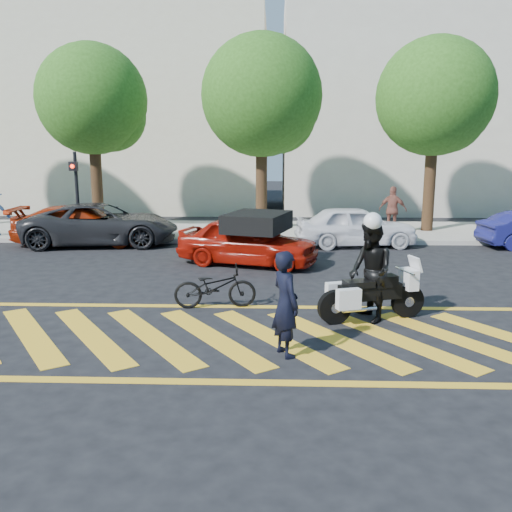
{
  "coord_description": "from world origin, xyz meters",
  "views": [
    {
      "loc": [
        0.51,
        -9.25,
        3.37
      ],
      "look_at": [
        0.12,
        2.22,
        1.05
      ],
      "focal_mm": 38.0,
      "sensor_mm": 36.0,
      "label": 1
    }
  ],
  "objects_px": {
    "bicycle": "(215,287)",
    "parked_left": "(82,225)",
    "red_convertible": "(248,241)",
    "parked_mid_left": "(101,224)",
    "officer_moto": "(371,272)",
    "officer_bike": "(286,304)",
    "police_motorcycle": "(371,294)",
    "parked_mid_right": "(356,226)"
  },
  "relations": [
    {
      "from": "officer_bike",
      "to": "parked_mid_left",
      "type": "height_order",
      "value": "officer_bike"
    },
    {
      "from": "bicycle",
      "to": "police_motorcycle",
      "type": "xyz_separation_m",
      "value": [
        3.14,
        -0.77,
        0.08
      ]
    },
    {
      "from": "officer_bike",
      "to": "police_motorcycle",
      "type": "xyz_separation_m",
      "value": [
        1.7,
        1.85,
        -0.33
      ]
    },
    {
      "from": "officer_moto",
      "to": "parked_mid_left",
      "type": "xyz_separation_m",
      "value": [
        -7.89,
        8.14,
        -0.26
      ]
    },
    {
      "from": "officer_bike",
      "to": "officer_moto",
      "type": "height_order",
      "value": "officer_moto"
    },
    {
      "from": "officer_moto",
      "to": "parked_mid_right",
      "type": "bearing_deg",
      "value": 156.26
    },
    {
      "from": "police_motorcycle",
      "to": "officer_moto",
      "type": "distance_m",
      "value": 0.45
    },
    {
      "from": "police_motorcycle",
      "to": "parked_mid_right",
      "type": "distance_m",
      "value": 8.2
    },
    {
      "from": "red_convertible",
      "to": "officer_bike",
      "type": "bearing_deg",
      "value": -154.74
    },
    {
      "from": "police_motorcycle",
      "to": "officer_moto",
      "type": "relative_size",
      "value": 1.11
    },
    {
      "from": "bicycle",
      "to": "parked_left",
      "type": "xyz_separation_m",
      "value": [
        -5.47,
        7.37,
        0.22
      ]
    },
    {
      "from": "officer_bike",
      "to": "parked_mid_left",
      "type": "relative_size",
      "value": 0.33
    },
    {
      "from": "parked_mid_left",
      "to": "parked_mid_right",
      "type": "xyz_separation_m",
      "value": [
        8.8,
        0.0,
        -0.03
      ]
    },
    {
      "from": "parked_left",
      "to": "red_convertible",
      "type": "bearing_deg",
      "value": -121.12
    },
    {
      "from": "bicycle",
      "to": "red_convertible",
      "type": "height_order",
      "value": "red_convertible"
    },
    {
      "from": "officer_moto",
      "to": "parked_mid_left",
      "type": "relative_size",
      "value": 0.38
    },
    {
      "from": "officer_bike",
      "to": "red_convertible",
      "type": "height_order",
      "value": "officer_bike"
    },
    {
      "from": "red_convertible",
      "to": "parked_mid_left",
      "type": "xyz_separation_m",
      "value": [
        -5.26,
        3.06,
        0.04
      ]
    },
    {
      "from": "officer_bike",
      "to": "police_motorcycle",
      "type": "bearing_deg",
      "value": -69.58
    },
    {
      "from": "red_convertible",
      "to": "parked_mid_right",
      "type": "height_order",
      "value": "parked_mid_right"
    },
    {
      "from": "officer_bike",
      "to": "parked_mid_right",
      "type": "xyz_separation_m",
      "value": [
        2.6,
        10.0,
        -0.17
      ]
    },
    {
      "from": "officer_moto",
      "to": "parked_left",
      "type": "distance_m",
      "value": 11.84
    },
    {
      "from": "police_motorcycle",
      "to": "parked_mid_left",
      "type": "relative_size",
      "value": 0.42
    },
    {
      "from": "police_motorcycle",
      "to": "red_convertible",
      "type": "bearing_deg",
      "value": 100.2
    },
    {
      "from": "bicycle",
      "to": "parked_left",
      "type": "distance_m",
      "value": 9.18
    },
    {
      "from": "parked_left",
      "to": "parked_mid_left",
      "type": "relative_size",
      "value": 0.89
    },
    {
      "from": "police_motorcycle",
      "to": "parked_left",
      "type": "relative_size",
      "value": 0.47
    },
    {
      "from": "parked_mid_left",
      "to": "parked_mid_right",
      "type": "bearing_deg",
      "value": -96.86
    },
    {
      "from": "red_convertible",
      "to": "parked_mid_left",
      "type": "relative_size",
      "value": 0.78
    },
    {
      "from": "officer_bike",
      "to": "officer_moto",
      "type": "distance_m",
      "value": 2.51
    },
    {
      "from": "officer_bike",
      "to": "parked_mid_right",
      "type": "height_order",
      "value": "officer_bike"
    },
    {
      "from": "officer_moto",
      "to": "parked_left",
      "type": "height_order",
      "value": "officer_moto"
    },
    {
      "from": "officer_bike",
      "to": "officer_moto",
      "type": "xyz_separation_m",
      "value": [
        1.69,
        1.86,
        0.12
      ]
    },
    {
      "from": "bicycle",
      "to": "officer_moto",
      "type": "distance_m",
      "value": 3.26
    },
    {
      "from": "officer_bike",
      "to": "parked_left",
      "type": "height_order",
      "value": "officer_bike"
    },
    {
      "from": "police_motorcycle",
      "to": "officer_bike",
      "type": "bearing_deg",
      "value": -149.96
    },
    {
      "from": "parked_left",
      "to": "officer_moto",
      "type": "bearing_deg",
      "value": -137.33
    },
    {
      "from": "police_motorcycle",
      "to": "parked_mid_left",
      "type": "xyz_separation_m",
      "value": [
        -7.91,
        8.15,
        0.19
      ]
    },
    {
      "from": "officer_bike",
      "to": "parked_left",
      "type": "distance_m",
      "value": 12.15
    },
    {
      "from": "parked_mid_left",
      "to": "officer_bike",
      "type": "bearing_deg",
      "value": -155.03
    },
    {
      "from": "bicycle",
      "to": "police_motorcycle",
      "type": "height_order",
      "value": "police_motorcycle"
    },
    {
      "from": "officer_bike",
      "to": "parked_mid_left",
      "type": "bearing_deg",
      "value": 4.86
    }
  ]
}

